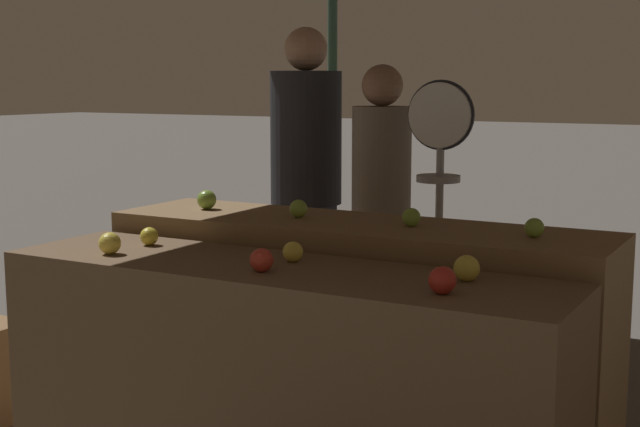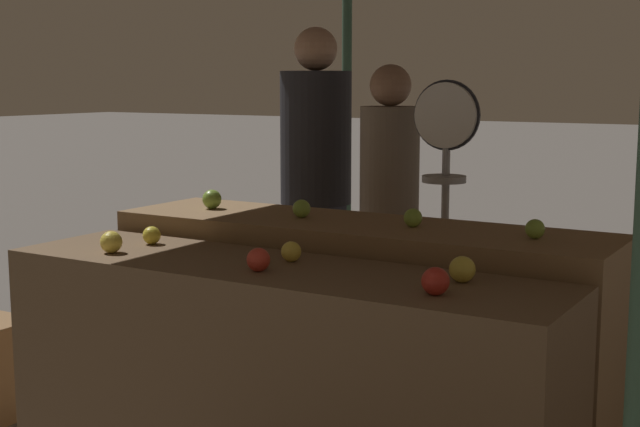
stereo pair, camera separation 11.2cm
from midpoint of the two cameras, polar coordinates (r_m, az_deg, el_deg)
The scene contains 15 objects.
display_counter_front at distance 3.25m, azimuth -1.86°, elevation -10.97°, with size 2.11×0.55×0.88m, color brown.
display_counter_back at distance 3.74m, azimuth 3.17°, elevation -7.78°, with size 2.11×0.55×0.95m, color olive.
apple_front_0 at distance 3.45m, azimuth -12.32°, elevation -1.80°, with size 0.08×0.08×0.08m, color yellow.
apple_front_1 at distance 3.04m, azimuth -2.91°, elevation -2.98°, with size 0.08×0.08×0.08m, color red.
apple_front_2 at distance 2.74m, azimuth 8.56°, elevation -4.31°, with size 0.09×0.09×0.09m, color #AD281E.
apple_front_3 at distance 3.60m, azimuth -9.85°, elevation -1.39°, with size 0.07×0.07×0.07m, color gold.
apple_front_4 at distance 3.21m, azimuth -0.86°, elevation -2.46°, with size 0.07×0.07×0.07m, color yellow.
apple_front_5 at distance 2.92m, azimuth 10.18°, elevation -3.54°, with size 0.09×0.09×0.09m, color gold.
apple_back_0 at distance 4.02m, azimuth -6.15°, elevation 0.92°, with size 0.09×0.09×0.09m, color #7AA338.
apple_back_1 at distance 3.74m, azimuth -0.34°, elevation 0.31°, with size 0.08×0.08×0.08m, color #84AD3D.
apple_back_2 at distance 3.52m, azimuth 6.87°, elevation -0.27°, with size 0.07×0.07×0.07m, color #84AD3D.
apple_back_3 at distance 3.35m, azimuth 14.53°, elevation -0.96°, with size 0.07×0.07×0.07m, color #84AD3D.
produce_scale at distance 4.09m, azimuth 8.78°, elevation 2.82°, with size 0.32×0.20×1.53m.
person_vendor_at_scale at distance 4.57m, azimuth 5.15°, elevation 1.13°, with size 0.39×0.39×1.60m.
person_customer_left at distance 4.96m, azimuth 0.38°, elevation 2.97°, with size 0.42×0.42×1.81m.
Camera 2 is at (1.71, -2.55, 1.52)m, focal length 50.00 mm.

